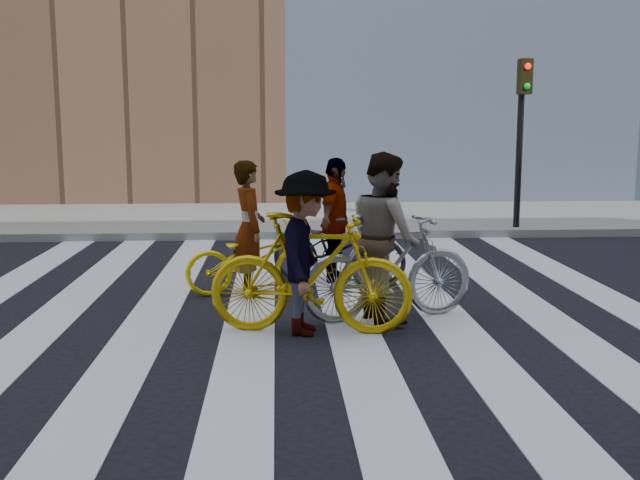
{
  "coord_description": "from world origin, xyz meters",
  "views": [
    {
      "loc": [
        -0.24,
        -8.72,
        2.18
      ],
      "look_at": [
        0.29,
        0.3,
        0.74
      ],
      "focal_mm": 42.0,
      "sensor_mm": 36.0,
      "label": 1
    }
  ],
  "objects": [
    {
      "name": "rider_rear",
      "position": [
        0.55,
        1.26,
        0.85
      ],
      "size": [
        0.72,
        1.08,
        1.7
      ],
      "primitive_type": "imported",
      "rotation": [
        0.0,
        0.0,
        1.24
      ],
      "color": "slate",
      "rests_on": "ground"
    },
    {
      "name": "sidewalk_far",
      "position": [
        0.0,
        7.5,
        0.07
      ],
      "size": [
        100.0,
        5.0,
        0.15
      ],
      "primitive_type": "cube",
      "color": "gray",
      "rests_on": "ground"
    },
    {
      "name": "rider_mid",
      "position": [
        0.94,
        -0.7,
        0.93
      ],
      "size": [
        0.9,
        1.04,
        1.86
      ],
      "primitive_type": "imported",
      "rotation": [
        0.0,
        0.0,
        1.81
      ],
      "color": "slate",
      "rests_on": "ground"
    },
    {
      "name": "ground",
      "position": [
        0.0,
        0.0,
        0.0
      ],
      "size": [
        100.0,
        100.0,
        0.0
      ],
      "primitive_type": "plane",
      "color": "black",
      "rests_on": "ground"
    },
    {
      "name": "bike_yellow_left",
      "position": [
        -0.54,
        0.66,
        0.45
      ],
      "size": [
        1.81,
        0.94,
        0.91
      ],
      "primitive_type": "imported",
      "rotation": [
        0.0,
        0.0,
        1.77
      ],
      "color": "yellow",
      "rests_on": "ground"
    },
    {
      "name": "rider_left",
      "position": [
        -0.59,
        0.66,
        0.85
      ],
      "size": [
        0.52,
        0.69,
        1.7
      ],
      "primitive_type": "imported",
      "rotation": [
        0.0,
        0.0,
        1.77
      ],
      "color": "slate",
      "rests_on": "ground"
    },
    {
      "name": "bike_yellow_right",
      "position": [
        0.1,
        -1.2,
        0.63
      ],
      "size": [
        2.17,
        0.93,
        1.26
      ],
      "primitive_type": "imported",
      "rotation": [
        0.0,
        0.0,
        1.41
      ],
      "color": "gold",
      "rests_on": "ground"
    },
    {
      "name": "bike_silver_mid",
      "position": [
        0.99,
        -0.7,
        0.6
      ],
      "size": [
        2.06,
        1.01,
        1.19
      ],
      "primitive_type": "imported",
      "rotation": [
        0.0,
        0.0,
        1.81
      ],
      "color": "#9A9EA4",
      "rests_on": "ground"
    },
    {
      "name": "zebra_crosswalk",
      "position": [
        0.0,
        0.0,
        0.01
      ],
      "size": [
        8.25,
        10.0,
        0.01
      ],
      "color": "silver",
      "rests_on": "ground"
    },
    {
      "name": "bike_dark_rear",
      "position": [
        0.6,
        1.26,
        0.49
      ],
      "size": [
        1.96,
        1.21,
        0.97
      ],
      "primitive_type": "imported",
      "rotation": [
        0.0,
        0.0,
        1.24
      ],
      "color": "black",
      "rests_on": "ground"
    },
    {
      "name": "rider_right",
      "position": [
        0.05,
        -1.2,
        0.85
      ],
      "size": [
        0.8,
        1.18,
        1.69
      ],
      "primitive_type": "imported",
      "rotation": [
        0.0,
        0.0,
        1.41
      ],
      "color": "slate",
      "rests_on": "ground"
    },
    {
      "name": "traffic_signal",
      "position": [
        4.4,
        5.32,
        2.28
      ],
      "size": [
        0.22,
        0.42,
        3.33
      ],
      "color": "black",
      "rests_on": "ground"
    }
  ]
}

